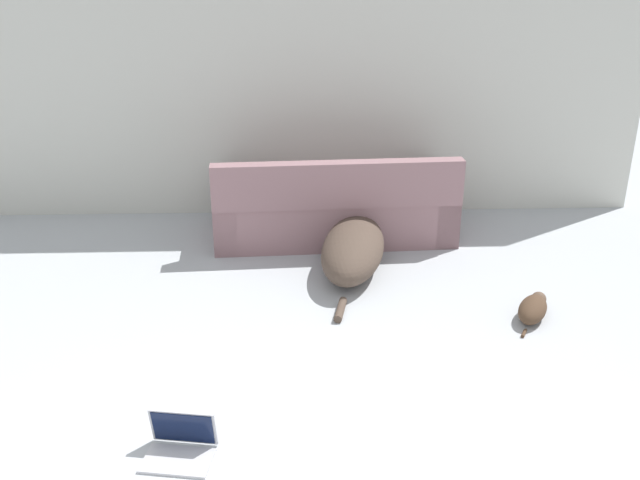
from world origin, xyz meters
TOP-DOWN VIEW (x-y plane):
  - wall_back at (0.00, 4.37)m, footprint 6.43×0.06m
  - couch at (0.30, 3.71)m, footprint 2.12×0.97m
  - dog at (0.43, 3.07)m, footprint 0.70×1.69m
  - cat at (1.62, 2.17)m, footprint 0.35×0.52m
  - laptop_open at (-0.64, 0.83)m, footprint 0.39×0.32m

SIDE VIEW (x-z plane):
  - cat at x=1.62m, z-range 0.00..0.15m
  - laptop_open at x=-0.64m, z-range -0.04..0.19m
  - dog at x=0.43m, z-range 0.00..0.36m
  - couch at x=0.30m, z-range -0.14..0.65m
  - wall_back at x=0.00m, z-range 0.00..2.76m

